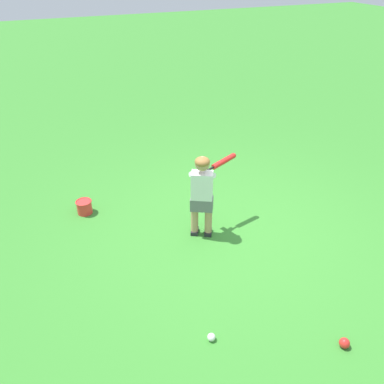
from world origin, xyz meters
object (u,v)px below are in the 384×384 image
at_px(child_batter, 203,189).
at_px(play_ball_by_bucket, 211,337).
at_px(toy_bucket, 84,207).
at_px(play_ball_near_batter, 344,343).

relative_size(child_batter, play_ball_by_bucket, 14.35).
relative_size(child_batter, toy_bucket, 5.00).
bearing_deg(play_ball_near_batter, play_ball_by_bucket, 153.79).
xyz_separation_m(play_ball_by_bucket, play_ball_near_batter, (1.07, -0.53, 0.01)).
relative_size(child_batter, play_ball_near_batter, 11.23).
distance_m(play_ball_near_batter, toy_bucket, 3.52).
bearing_deg(toy_bucket, play_ball_near_batter, -59.71).
distance_m(child_batter, play_ball_by_bucket, 1.71).
bearing_deg(toy_bucket, play_ball_by_bucket, -74.28).
height_order(play_ball_by_bucket, toy_bucket, toy_bucket).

